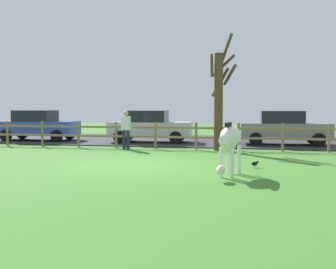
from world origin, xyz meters
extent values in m
plane|color=#3D7528|center=(0.00, 0.00, 0.00)|extent=(60.00, 60.00, 0.00)
cube|color=#2D2D33|center=(0.00, 9.30, 0.03)|extent=(28.00, 7.40, 0.05)
cylinder|color=olive|center=(-7.48, 5.00, 0.57)|extent=(0.11, 0.11, 1.14)
cylinder|color=olive|center=(-5.73, 5.00, 0.57)|extent=(0.11, 0.11, 1.14)
cylinder|color=olive|center=(-3.97, 5.00, 0.57)|extent=(0.11, 0.11, 1.14)
cylinder|color=olive|center=(-2.21, 5.00, 0.57)|extent=(0.11, 0.11, 1.14)
cylinder|color=olive|center=(-0.45, 5.00, 0.57)|extent=(0.11, 0.11, 1.14)
cylinder|color=olive|center=(1.31, 5.00, 0.57)|extent=(0.11, 0.11, 1.14)
cylinder|color=olive|center=(3.06, 5.00, 0.57)|extent=(0.11, 0.11, 1.14)
cylinder|color=olive|center=(4.82, 5.00, 0.57)|extent=(0.11, 0.11, 1.14)
cylinder|color=olive|center=(6.58, 5.00, 0.57)|extent=(0.11, 0.11, 1.14)
cube|color=olive|center=(-0.45, 5.00, 0.51)|extent=(21.10, 0.06, 0.09)
cube|color=olive|center=(-0.45, 5.00, 0.91)|extent=(21.10, 0.06, 0.09)
cylinder|color=#513A23|center=(2.23, 4.96, 2.00)|extent=(0.36, 0.36, 3.99)
cylinder|color=#513A23|center=(2.40, 5.40, 3.53)|extent=(1.01, 0.47, 0.90)
cylinder|color=#513A23|center=(2.51, 5.20, 4.15)|extent=(0.65, 0.71, 1.28)
cylinder|color=#513A23|center=(2.27, 5.28, 2.82)|extent=(0.78, 0.22, 1.21)
cylinder|color=#513A23|center=(1.95, 4.92, 3.50)|extent=(0.22, 0.69, 1.00)
cylinder|color=#513A23|center=(2.67, 5.20, 3.12)|extent=(0.64, 1.00, 0.81)
ellipsoid|color=white|center=(3.12, -1.39, 1.03)|extent=(0.70, 1.31, 0.56)
cylinder|color=white|center=(3.18, -1.81, 0.39)|extent=(0.11, 0.11, 0.78)
cylinder|color=white|center=(2.91, -1.76, 0.39)|extent=(0.11, 0.11, 0.78)
cylinder|color=white|center=(3.33, -1.02, 0.39)|extent=(0.11, 0.11, 0.78)
cylinder|color=white|center=(3.06, -0.97, 0.39)|extent=(0.11, 0.11, 0.78)
cylinder|color=white|center=(3.02, -1.91, 0.84)|extent=(0.34, 0.62, 0.51)
ellipsoid|color=white|center=(2.95, -2.32, 0.28)|extent=(0.28, 0.47, 0.24)
cube|color=black|center=(3.07, -1.64, 1.35)|extent=(0.14, 0.56, 0.12)
cylinder|color=black|center=(3.24, -0.73, 0.88)|extent=(0.08, 0.20, 0.54)
cylinder|color=black|center=(3.73, 0.24, 0.03)|extent=(0.01, 0.01, 0.06)
cylinder|color=black|center=(3.73, 0.20, 0.03)|extent=(0.01, 0.01, 0.06)
ellipsoid|color=black|center=(3.73, 0.22, 0.12)|extent=(0.18, 0.10, 0.12)
sphere|color=black|center=(3.82, 0.22, 0.17)|extent=(0.07, 0.07, 0.07)
cube|color=#B7BABF|center=(-1.33, 7.64, 0.70)|extent=(4.10, 1.95, 0.70)
cube|color=black|center=(-1.48, 7.63, 1.33)|extent=(2.00, 1.68, 0.56)
cylinder|color=black|center=(-0.04, 8.57, 0.35)|extent=(0.61, 0.22, 0.60)
cylinder|color=black|center=(0.07, 6.87, 0.35)|extent=(0.61, 0.22, 0.60)
cylinder|color=black|center=(-2.73, 8.40, 0.35)|extent=(0.61, 0.22, 0.60)
cylinder|color=black|center=(-2.62, 6.70, 0.35)|extent=(0.61, 0.22, 0.60)
cube|color=slate|center=(5.07, 7.60, 0.70)|extent=(4.07, 1.86, 0.70)
cube|color=black|center=(4.92, 7.60, 1.33)|extent=(1.96, 1.64, 0.56)
cylinder|color=black|center=(6.38, 8.51, 0.35)|extent=(0.61, 0.20, 0.60)
cylinder|color=black|center=(6.45, 6.81, 0.35)|extent=(0.61, 0.20, 0.60)
cylinder|color=black|center=(3.68, 8.40, 0.35)|extent=(0.61, 0.20, 0.60)
cylinder|color=black|center=(3.75, 6.70, 0.35)|extent=(0.61, 0.20, 0.60)
cube|color=#2D4CAD|center=(-7.30, 7.53, 0.70)|extent=(4.09, 1.93, 0.70)
cube|color=black|center=(-7.45, 7.52, 1.33)|extent=(1.99, 1.67, 0.56)
cylinder|color=black|center=(-6.01, 8.46, 0.35)|extent=(0.61, 0.21, 0.60)
cylinder|color=black|center=(-5.91, 6.76, 0.35)|extent=(0.61, 0.21, 0.60)
cylinder|color=black|center=(-8.70, 8.30, 0.35)|extent=(0.61, 0.21, 0.60)
cylinder|color=black|center=(-8.60, 6.60, 0.35)|extent=(0.61, 0.21, 0.60)
cylinder|color=#232847|center=(-1.71, 4.56, 0.41)|extent=(0.14, 0.14, 0.82)
cylinder|color=#232847|center=(-1.53, 4.55, 0.41)|extent=(0.14, 0.14, 0.82)
cube|color=silver|center=(-1.62, 4.56, 1.11)|extent=(0.37, 0.24, 0.58)
sphere|color=tan|center=(-1.62, 4.56, 1.53)|extent=(0.22, 0.22, 0.22)
camera|label=1|loc=(3.78, -12.53, 1.84)|focal=45.24mm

